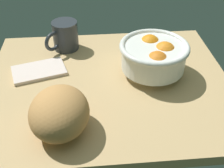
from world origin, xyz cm
name	(u,v)px	position (x,y,z in cm)	size (l,w,h in cm)	color
ground_plane	(109,86)	(0.00, 0.00, -1.50)	(71.73, 59.22, 3.00)	tan
fruit_bowl	(154,56)	(-13.55, -2.91, 6.50)	(20.34, 20.34, 10.85)	white
bread_loaf	(59,113)	(13.08, 18.19, 5.60)	(16.28, 14.07, 11.20)	tan
napkin_folded	(39,71)	(21.21, -6.91, 0.52)	(15.84, 9.67, 1.04)	silver
mug	(65,36)	(13.40, -20.56, 4.88)	(10.96, 10.87, 9.77)	#2D3238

